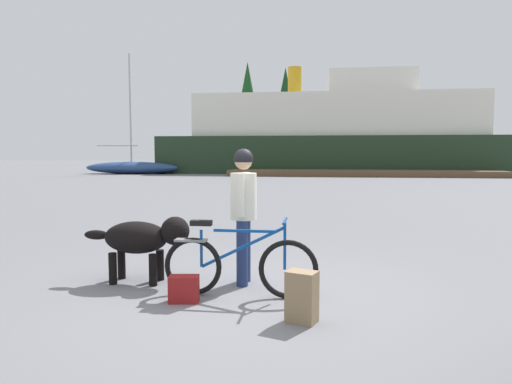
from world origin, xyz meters
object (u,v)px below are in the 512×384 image
dog (143,238)px  ferry_boat (336,136)px  person_cyclist (244,204)px  handbag_pannier (184,289)px  sailboat_moored (132,167)px  bicycle (238,265)px  backpack (302,297)px

dog → ferry_boat: size_ratio=0.05×
person_cyclist → handbag_pannier: person_cyclist is taller
handbag_pannier → sailboat_moored: size_ratio=0.04×
bicycle → ferry_boat: ferry_boat is taller
bicycle → backpack: bicycle is taller
person_cyclist → dog: 1.33m
handbag_pannier → ferry_boat: (2.68, 33.79, 2.77)m
dog → handbag_pannier: bearing=-43.9°
sailboat_moored → bicycle: bearing=-65.5°
person_cyclist → handbag_pannier: 1.29m
bicycle → handbag_pannier: bearing=-154.8°
bicycle → backpack: size_ratio=3.53×
ferry_boat → sailboat_moored: sailboat_moored is taller
person_cyclist → ferry_boat: (2.15, 32.99, 1.92)m
ferry_boat → sailboat_moored: bearing=-161.2°
sailboat_moored → dog: bearing=-67.3°
backpack → ferry_boat: (1.39, 34.23, 2.67)m
person_cyclist → handbag_pannier: (-0.53, -0.81, -0.85)m
person_cyclist → backpack: 1.64m
ferry_boat → dog: bearing=-95.9°
person_cyclist → sailboat_moored: (-12.94, 27.84, -0.49)m
dog → sailboat_moored: size_ratio=0.16×
backpack → handbag_pannier: 1.37m
person_cyclist → ferry_boat: bearing=86.3°
dog → sailboat_moored: (-11.69, 27.96, -0.05)m
handbag_pannier → ferry_boat: size_ratio=0.01×
bicycle → ferry_boat: (2.12, 33.53, 2.55)m
bicycle → handbag_pannier: size_ratio=5.46×
bicycle → dog: 1.36m
bicycle → person_cyclist: (-0.03, 0.54, 0.63)m
bicycle → sailboat_moored: bearing=114.5°
ferry_boat → bicycle: bearing=-93.6°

